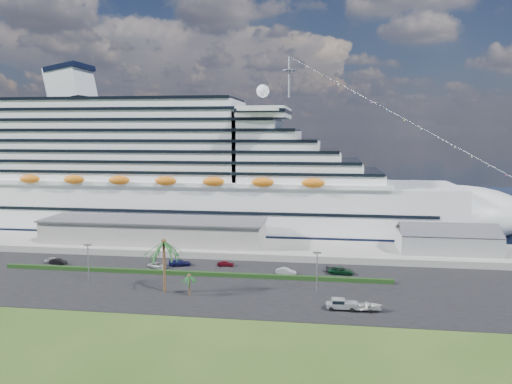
# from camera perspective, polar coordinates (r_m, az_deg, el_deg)

# --- Properties ---
(ground) EXTENTS (420.00, 420.00, 0.00)m
(ground) POSITION_cam_1_polar(r_m,az_deg,el_deg) (96.74, -5.38, -12.38)
(ground) COLOR #2B4818
(ground) RESTS_ON ground
(asphalt_lot) EXTENTS (140.00, 38.00, 0.12)m
(asphalt_lot) POSITION_cam_1_polar(r_m,az_deg,el_deg) (106.90, -3.99, -10.43)
(asphalt_lot) COLOR black
(asphalt_lot) RESTS_ON ground
(wharf) EXTENTS (240.00, 20.00, 1.80)m
(wharf) POSITION_cam_1_polar(r_m,az_deg,el_deg) (134.15, -1.40, -6.41)
(wharf) COLOR gray
(wharf) RESTS_ON ground
(water) EXTENTS (420.00, 160.00, 0.02)m
(water) POSITION_cam_1_polar(r_m,az_deg,el_deg) (222.07, 2.41, -1.26)
(water) COLOR black
(water) RESTS_ON ground
(cruise_ship) EXTENTS (191.00, 38.00, 54.00)m
(cruise_ship) POSITION_cam_1_polar(r_m,az_deg,el_deg) (159.36, -7.66, 1.44)
(cruise_ship) COLOR silver
(cruise_ship) RESTS_ON ground
(terminal_building) EXTENTS (61.00, 15.00, 6.30)m
(terminal_building) POSITION_cam_1_polar(r_m,az_deg,el_deg) (139.48, -11.62, -4.30)
(terminal_building) COLOR gray
(terminal_building) RESTS_ON wharf
(port_shed) EXTENTS (24.00, 12.31, 7.37)m
(port_shed) POSITION_cam_1_polar(r_m,az_deg,el_deg) (135.13, 21.00, -5.27)
(port_shed) COLOR gray
(port_shed) RESTS_ON wharf
(hedge) EXTENTS (88.00, 1.10, 0.90)m
(hedge) POSITION_cam_1_polar(r_m,az_deg,el_deg) (113.24, -7.47, -9.19)
(hedge) COLOR black
(hedge) RESTS_ON asphalt_lot
(lamp_post_left) EXTENTS (1.60, 0.35, 8.27)m
(lamp_post_left) POSITION_cam_1_polar(r_m,az_deg,el_deg) (111.86, -18.63, -7.18)
(lamp_post_left) COLOR gray
(lamp_post_left) RESTS_ON asphalt_lot
(lamp_post_right) EXTENTS (1.60, 0.35, 8.27)m
(lamp_post_right) POSITION_cam_1_polar(r_m,az_deg,el_deg) (100.34, 6.99, -8.49)
(lamp_post_right) COLOR gray
(lamp_post_right) RESTS_ON asphalt_lot
(palm_tall) EXTENTS (8.82, 8.82, 11.13)m
(palm_tall) POSITION_cam_1_polar(r_m,az_deg,el_deg) (100.53, -10.49, -6.26)
(palm_tall) COLOR #47301E
(palm_tall) RESTS_ON ground
(palm_short) EXTENTS (3.53, 3.53, 4.56)m
(palm_short) POSITION_cam_1_polar(r_m,az_deg,el_deg) (98.99, -7.63, -9.73)
(palm_short) COLOR #47301E
(palm_short) RESTS_ON ground
(parked_car_0) EXTENTS (4.33, 2.62, 1.38)m
(parked_car_0) POSITION_cam_1_polar(r_m,az_deg,el_deg) (131.88, -22.15, -7.22)
(parked_car_0) COLOR #B2B2B4
(parked_car_0) RESTS_ON asphalt_lot
(parked_car_1) EXTENTS (4.31, 1.90, 1.38)m
(parked_car_1) POSITION_cam_1_polar(r_m,az_deg,el_deg) (130.08, -21.67, -7.39)
(parked_car_1) COLOR black
(parked_car_1) RESTS_ON asphalt_lot
(parked_car_2) EXTENTS (5.03, 3.59, 1.27)m
(parked_car_2) POSITION_cam_1_polar(r_m,az_deg,el_deg) (119.91, -11.20, -8.25)
(parked_car_2) COLOR #A4A7AD
(parked_car_2) RESTS_ON asphalt_lot
(parked_car_3) EXTENTS (5.71, 3.83, 1.54)m
(parked_car_3) POSITION_cam_1_polar(r_m,az_deg,el_deg) (121.12, -8.72, -7.98)
(parked_car_3) COLOR #131443
(parked_car_3) RESTS_ON asphalt_lot
(parked_car_4) EXTENTS (4.10, 1.93, 1.36)m
(parked_car_4) POSITION_cam_1_polar(r_m,az_deg,el_deg) (119.61, -3.49, -8.15)
(parked_car_4) COLOR #5F0C18
(parked_car_4) RESTS_ON asphalt_lot
(parked_car_5) EXTENTS (4.72, 2.70, 1.47)m
(parked_car_5) POSITION_cam_1_polar(r_m,az_deg,el_deg) (112.94, 3.44, -9.04)
(parked_car_5) COLOR #9DA0A3
(parked_car_5) RESTS_ON asphalt_lot
(parked_car_6) EXTENTS (5.84, 3.06, 1.57)m
(parked_car_6) POSITION_cam_1_polar(r_m,az_deg,el_deg) (114.60, 9.69, -8.87)
(parked_car_6) COLOR black
(parked_car_6) RESTS_ON asphalt_lot
(parked_car_7) EXTENTS (4.96, 3.35, 1.33)m
(parked_car_7) POSITION_cam_1_polar(r_m,az_deg,el_deg) (115.47, 9.09, -8.79)
(parked_car_7) COLOR black
(parked_car_7) RESTS_ON asphalt_lot
(pickup_truck) EXTENTS (5.74, 2.30, 2.01)m
(pickup_truck) POSITION_cam_1_polar(r_m,az_deg,el_deg) (92.90, 9.76, -12.49)
(pickup_truck) COLOR black
(pickup_truck) RESTS_ON asphalt_lot
(boat_trailer) EXTENTS (5.78, 4.11, 1.62)m
(boat_trailer) POSITION_cam_1_polar(r_m,az_deg,el_deg) (93.03, 12.69, -12.56)
(boat_trailer) COLOR gray
(boat_trailer) RESTS_ON asphalt_lot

